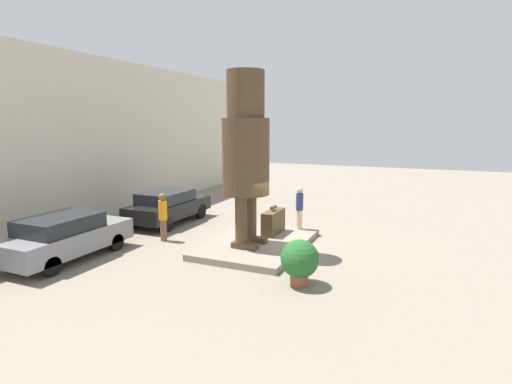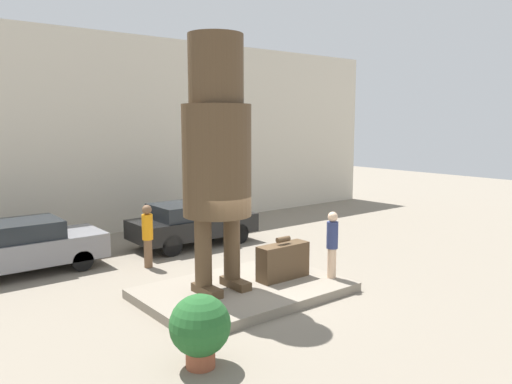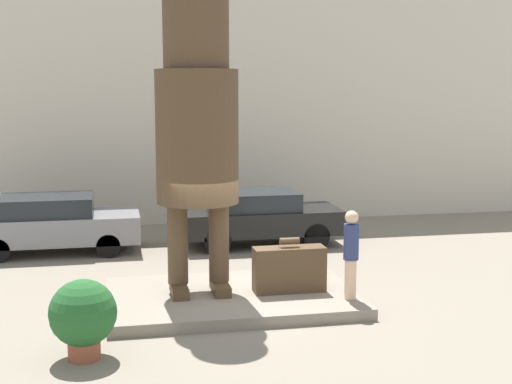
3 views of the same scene
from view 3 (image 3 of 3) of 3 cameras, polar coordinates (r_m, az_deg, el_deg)
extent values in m
plane|color=gray|center=(14.42, -1.93, -8.88)|extent=(60.00, 60.00, 0.00)
cube|color=gray|center=(14.38, -1.93, -8.45)|extent=(4.90, 3.26, 0.22)
cube|color=beige|center=(22.56, -5.79, 7.00)|extent=(28.00, 0.60, 7.49)
cube|color=#4C3823|center=(14.24, -6.18, -7.78)|extent=(0.32, 0.92, 0.20)
cube|color=#4C3823|center=(14.34, -2.88, -7.63)|extent=(0.32, 0.92, 0.20)
cylinder|color=#4C3823|center=(14.15, -6.29, -4.11)|extent=(0.40, 0.40, 1.61)
cylinder|color=#4C3823|center=(14.25, -2.99, -3.98)|extent=(0.40, 0.40, 1.61)
cylinder|color=#4C3823|center=(13.90, -4.73, 4.43)|extent=(1.61, 1.61, 2.59)
cylinder|color=#4C3823|center=(13.91, -4.84, 12.97)|extent=(1.26, 1.26, 1.55)
cube|color=#4C3823|center=(14.32, 2.67, -6.20)|extent=(1.43, 0.47, 0.90)
cylinder|color=#4C3823|center=(14.18, 2.69, -3.94)|extent=(0.39, 0.14, 0.14)
cylinder|color=beige|center=(13.95, 7.57, -6.92)|extent=(0.22, 0.22, 0.78)
cylinder|color=navy|center=(13.78, 7.63, -3.97)|extent=(0.29, 0.29, 0.69)
sphere|color=beige|center=(13.68, 7.66, -2.03)|extent=(0.26, 0.26, 0.26)
cube|color=gray|center=(19.25, -15.73, -2.78)|extent=(4.30, 1.85, 0.70)
cube|color=#1E2328|center=(19.16, -16.45, -1.05)|extent=(2.36, 1.66, 0.49)
cylinder|color=black|center=(20.08, -11.73, -3.20)|extent=(0.60, 0.18, 0.60)
cylinder|color=black|center=(18.45, -11.73, -4.23)|extent=(0.60, 0.18, 0.60)
cylinder|color=black|center=(20.27, -19.29, -3.39)|extent=(0.60, 0.18, 0.60)
cube|color=black|center=(19.42, 0.40, -2.30)|extent=(4.28, 1.86, 0.64)
cube|color=#1E2328|center=(19.29, -0.22, -0.67)|extent=(2.35, 1.68, 0.49)
cylinder|color=black|center=(20.60, 3.53, -2.61)|extent=(0.70, 0.18, 0.70)
cylinder|color=black|center=(19.01, 4.85, -3.55)|extent=(0.70, 0.18, 0.70)
cylinder|color=black|center=(20.08, -3.81, -2.90)|extent=(0.70, 0.18, 0.70)
cylinder|color=black|center=(18.45, -3.10, -3.90)|extent=(0.70, 0.18, 0.70)
cylinder|color=brown|center=(11.89, -13.58, -12.17)|extent=(0.51, 0.51, 0.30)
sphere|color=#235B28|center=(11.69, -13.68, -9.38)|extent=(1.07, 1.07, 1.07)
cylinder|color=brown|center=(17.67, -6.41, -4.28)|extent=(0.24, 0.24, 0.83)
cylinder|color=orange|center=(17.52, -6.46, -1.77)|extent=(0.31, 0.31, 0.74)
sphere|color=brown|center=(17.44, -6.48, -0.12)|extent=(0.28, 0.28, 0.28)
camera|label=1|loc=(13.34, -64.75, 4.20)|focal=28.00mm
camera|label=2|loc=(6.36, -61.00, 3.48)|focal=35.00mm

